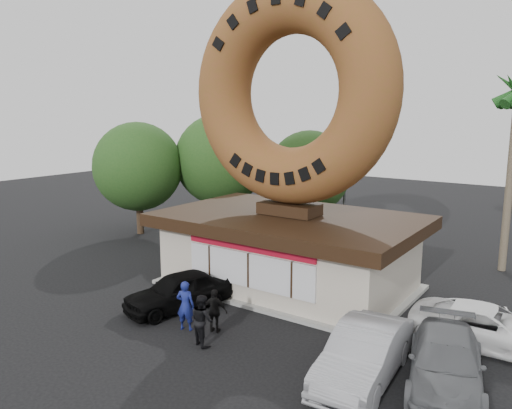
{
  "coord_description": "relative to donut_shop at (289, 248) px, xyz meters",
  "views": [
    {
      "loc": [
        11.09,
        -12.43,
        7.73
      ],
      "look_at": [
        -0.39,
        4.0,
        4.0
      ],
      "focal_mm": 35.0,
      "sensor_mm": 36.0,
      "label": 1
    }
  ],
  "objects": [
    {
      "name": "person_center",
      "position": [
        0.62,
        -6.59,
        -0.89
      ],
      "size": [
        1.03,
        0.92,
        1.75
      ],
      "primitive_type": "imported",
      "rotation": [
        0.0,
        0.0,
        2.78
      ],
      "color": "black",
      "rests_on": "ground"
    },
    {
      "name": "person_right",
      "position": [
        0.35,
        -5.59,
        -0.98
      ],
      "size": [
        1.0,
        0.64,
        1.58
      ],
      "primitive_type": "imported",
      "rotation": [
        0.0,
        0.0,
        3.44
      ],
      "color": "black",
      "rests_on": "ground"
    },
    {
      "name": "car_white",
      "position": [
        8.54,
        -1.27,
        -1.07
      ],
      "size": [
        5.11,
        2.55,
        1.39
      ],
      "primitive_type": "imported",
      "rotation": [
        0.0,
        0.0,
        1.62
      ],
      "color": "white",
      "rests_on": "ground"
    },
    {
      "name": "person_left",
      "position": [
        -0.64,
        -6.05,
        -0.85
      ],
      "size": [
        0.78,
        0.65,
        1.83
      ],
      "primitive_type": "imported",
      "rotation": [
        0.0,
        0.0,
        3.5
      ],
      "color": "navy",
      "rests_on": "ground"
    },
    {
      "name": "ground",
      "position": [
        0.0,
        -5.98,
        -1.77
      ],
      "size": [
        90.0,
        90.0,
        0.0
      ],
      "primitive_type": "plane",
      "color": "black",
      "rests_on": "ground"
    },
    {
      "name": "tree_mid",
      "position": [
        -4.0,
        9.02,
        2.25
      ],
      "size": [
        5.2,
        5.2,
        6.63
      ],
      "color": "#473321",
      "rests_on": "ground"
    },
    {
      "name": "car_black",
      "position": [
        -2.19,
        -4.78,
        -1.02
      ],
      "size": [
        2.99,
        4.71,
        1.49
      ],
      "primitive_type": "imported",
      "rotation": [
        0.0,
        0.0,
        -0.3
      ],
      "color": "black",
      "rests_on": "ground"
    },
    {
      "name": "giant_donut",
      "position": [
        0.0,
        0.02,
        6.79
      ],
      "size": [
        9.51,
        2.42,
        9.51
      ],
      "primitive_type": "torus",
      "rotation": [
        1.57,
        0.0,
        0.0
      ],
      "color": "brown",
      "rests_on": "donut_shop"
    },
    {
      "name": "tree_far",
      "position": [
        -13.0,
        3.02,
        2.56
      ],
      "size": [
        5.6,
        5.6,
        7.14
      ],
      "color": "#473321",
      "rests_on": "ground"
    },
    {
      "name": "car_silver",
      "position": [
        5.96,
        -5.58,
        -0.96
      ],
      "size": [
        2.09,
        5.01,
        1.61
      ],
      "primitive_type": "imported",
      "rotation": [
        0.0,
        0.0,
        0.08
      ],
      "color": "#A0A0A5",
      "rests_on": "ground"
    },
    {
      "name": "car_grey",
      "position": [
        8.01,
        -4.59,
        -1.05
      ],
      "size": [
        3.19,
        5.31,
        1.44
      ],
      "primitive_type": "imported",
      "rotation": [
        0.0,
        0.0,
        0.25
      ],
      "color": "slate",
      "rests_on": "ground"
    },
    {
      "name": "tree_west",
      "position": [
        -9.5,
        7.02,
        2.87
      ],
      "size": [
        6.0,
        6.0,
        7.65
      ],
      "color": "#473321",
      "rests_on": "ground"
    },
    {
      "name": "street_lamp",
      "position": [
        -1.86,
        10.02,
        2.72
      ],
      "size": [
        2.11,
        0.2,
        8.0
      ],
      "color": "#59595E",
      "rests_on": "ground"
    },
    {
      "name": "donut_shop",
      "position": [
        0.0,
        0.0,
        0.0
      ],
      "size": [
        11.2,
        7.2,
        3.8
      ],
      "color": "beige",
      "rests_on": "ground"
    }
  ]
}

